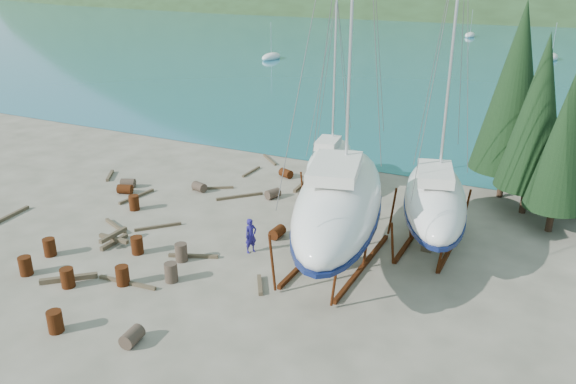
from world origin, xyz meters
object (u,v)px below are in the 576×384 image
at_px(large_sailboat_far, 435,198).
at_px(small_sailboat_shore, 330,159).
at_px(large_sailboat_near, 339,199).
at_px(worker, 251,236).

relative_size(large_sailboat_far, small_sailboat_shore, 1.36).
xyz_separation_m(large_sailboat_near, large_sailboat_far, (3.48, 3.77, -0.63)).
distance_m(small_sailboat_shore, worker, 9.95).
distance_m(large_sailboat_far, worker, 9.13).
relative_size(large_sailboat_far, worker, 8.99).
xyz_separation_m(large_sailboat_far, worker, (-7.63, -4.71, -1.70)).
relative_size(large_sailboat_near, worker, 11.37).
distance_m(large_sailboat_near, large_sailboat_far, 5.17).
bearing_deg(large_sailboat_far, small_sailboat_shore, 130.86).
bearing_deg(large_sailboat_far, worker, -163.59).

